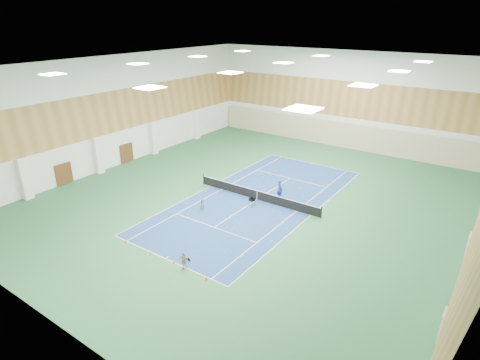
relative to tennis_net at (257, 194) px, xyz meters
name	(u,v)px	position (x,y,z in m)	size (l,w,h in m)	color
ground	(257,200)	(0.00, 0.00, -0.55)	(40.00, 40.00, 0.00)	#285E37
room_shell	(258,137)	(0.00, 0.00, 5.45)	(36.00, 40.00, 12.00)	white
wood_cladding	(258,115)	(0.00, 0.00, 7.45)	(36.00, 40.00, 8.00)	#AD7B40
ceiling_light_grid	(259,67)	(0.00, 0.00, 11.37)	(21.40, 25.40, 0.06)	white
court_surface	(257,200)	(0.00, 0.00, -0.55)	(10.97, 23.77, 0.01)	navy
tennis_balls_scatter	(257,199)	(0.00, 0.00, -0.50)	(10.57, 22.77, 0.07)	gold
tennis_net	(257,194)	(0.00, 0.00, 0.00)	(12.80, 0.10, 1.10)	black
back_curtain	(340,135)	(0.00, 19.75, 1.05)	(35.40, 0.16, 3.20)	#C6B793
door_left_a	(64,174)	(-17.92, -8.00, 0.55)	(0.08, 1.80, 2.20)	#593319
door_left_b	(127,153)	(-17.92, 0.00, 0.55)	(0.08, 1.80, 2.20)	#593319
coach	(280,189)	(1.56, 1.43, 0.38)	(0.68, 0.44, 1.85)	navy
child_court	(202,204)	(-2.76, -4.55, -0.01)	(0.53, 0.41, 1.09)	gray
child_apron	(184,261)	(1.89, -12.01, 0.08)	(0.74, 0.31, 1.27)	tan
ball_cart	(252,202)	(0.37, -1.40, -0.15)	(0.46, 0.46, 0.80)	black
cone_svc_a	(175,216)	(-3.81, -6.90, -0.44)	(0.20, 0.20, 0.22)	#FB550D
cone_svc_b	(206,221)	(-1.10, -6.10, -0.45)	(0.19, 0.19, 0.21)	#FF580D
cone_svc_c	(235,230)	(1.76, -5.99, -0.44)	(0.21, 0.21, 0.23)	#F84D0D
cone_svc_d	(249,240)	(3.49, -6.51, -0.44)	(0.20, 0.20, 0.22)	orange
cone_base_a	(126,242)	(-3.88, -12.09, -0.44)	(0.21, 0.21, 0.23)	orange
cone_base_b	(151,253)	(-1.26, -12.10, -0.44)	(0.19, 0.19, 0.21)	orange
cone_base_c	(174,262)	(0.85, -11.93, -0.44)	(0.20, 0.20, 0.22)	#FA510D
cone_base_d	(206,278)	(3.89, -12.09, -0.43)	(0.22, 0.22, 0.25)	#EF490C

